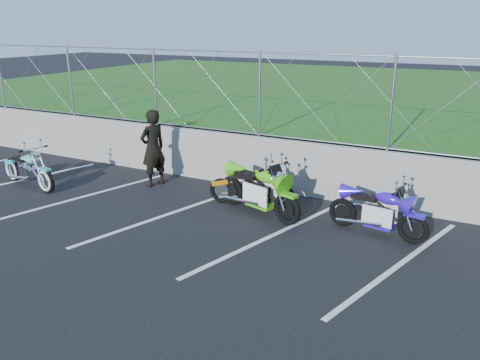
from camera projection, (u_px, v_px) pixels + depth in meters
The scene contains 10 objects.
ground at pixel (137, 232), 9.13m from camera, with size 90.00×90.00×0.00m, color black.
retaining_wall at pixel (223, 157), 11.89m from camera, with size 30.00×0.22×1.30m, color slate.
grass_field at pixel (333, 101), 20.36m from camera, with size 30.00×20.00×1.30m, color #205316.
chain_link_fence at pixel (222, 92), 11.36m from camera, with size 28.00×0.03×2.00m.
parking_lines at pixel (216, 225), 9.47m from camera, with size 18.29×4.31×0.01m.
cruiser_turquoise at pixel (29, 171), 11.55m from camera, with size 2.10×0.66×1.05m.
naked_orange at pixel (253, 188), 10.33m from camera, with size 1.96×0.66×0.98m.
sportbike_green at pixel (259, 192), 9.84m from camera, with size 2.17×0.91×1.16m.
sportbike_blue at pixel (379, 214), 8.90m from camera, with size 1.96×0.70×1.02m.
person_standing at pixel (153, 148), 11.51m from camera, with size 0.70×0.46×1.92m, color black.
Camera 1 is at (5.53, -6.54, 3.88)m, focal length 35.00 mm.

